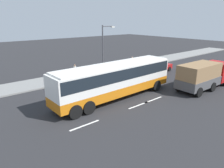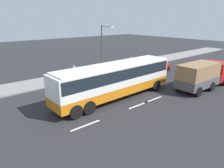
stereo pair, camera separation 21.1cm
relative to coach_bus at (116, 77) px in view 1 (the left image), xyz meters
name	(u,v)px [view 1 (the left image)]	position (x,y,z in m)	size (l,w,h in m)	color
ground_plane	(122,94)	(1.22, 0.41, -2.04)	(120.00, 120.00, 0.00)	#28282B
sidewalk_curb	(77,76)	(1.22, 9.02, -1.96)	(80.00, 4.00, 0.15)	gray
lane_centreline	(127,109)	(-0.90, -2.54, -2.03)	(33.93, 0.16, 0.01)	white
coach_bus	(116,77)	(0.00, 0.00, 0.00)	(12.44, 2.77, 3.27)	orange
cargo_truck	(204,75)	(9.02, -3.82, -0.50)	(7.43, 2.71, 2.81)	red
car_red_compact	(158,66)	(11.32, 3.91, -1.27)	(4.05, 1.96, 1.43)	#B21919
pedestrian_near_curb	(132,61)	(9.81, 7.59, -0.95)	(0.32, 0.32, 1.63)	black
pedestrian_at_crossing	(75,70)	(0.68, 8.55, -0.99)	(0.32, 0.32, 1.57)	#38334C
street_lamp	(104,46)	(4.53, 7.49, 1.76)	(1.99, 0.24, 6.22)	#47474C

